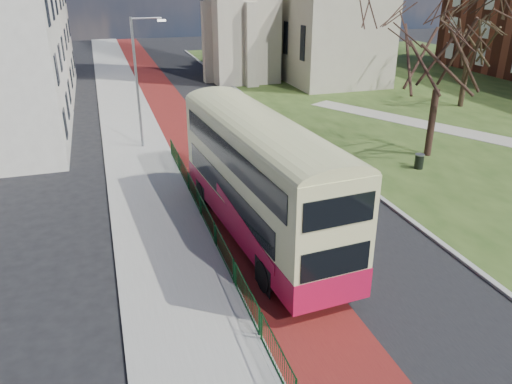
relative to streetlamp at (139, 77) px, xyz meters
name	(u,v)px	position (x,y,z in m)	size (l,w,h in m)	color
ground	(320,286)	(4.35, -18.00, -4.59)	(160.00, 160.00, 0.00)	black
road_carriageway	(225,131)	(5.85, 2.00, -4.59)	(9.00, 120.00, 0.01)	black
bus_lane	(188,135)	(3.15, 2.00, -4.59)	(3.40, 120.00, 0.01)	#591414
pavement_west	(133,139)	(-0.65, 2.00, -4.53)	(4.00, 120.00, 0.12)	gray
kerb_west	(162,136)	(1.35, 2.00, -4.53)	(0.25, 120.00, 0.13)	#999993
kerb_east	(275,119)	(10.45, 4.00, -4.53)	(0.25, 80.00, 0.13)	#999993
grass_green	(485,101)	(30.35, 4.00, -4.57)	(40.00, 80.00, 0.04)	#2C4619
pedestrian_railing	(215,235)	(1.40, -14.00, -4.04)	(0.07, 24.00, 1.12)	#0D3A18
street_block_far	(8,30)	(-9.65, 20.00, 1.17)	(10.30, 16.30, 11.50)	beige
streetlamp	(139,77)	(0.00, 0.00, 0.00)	(2.13, 0.18, 8.00)	gray
bus	(260,174)	(3.41, -13.81, -1.67)	(3.80, 12.45, 5.13)	#A80F33
winter_tree_near	(445,33)	(16.65, -6.90, 2.79)	(9.53, 9.53, 10.59)	#301E18
winter_tree_far	(473,29)	(26.97, 3.11, 1.75)	(7.85, 7.85, 9.10)	#332619
litter_bin	(419,161)	(14.75, -8.77, -4.11)	(0.54, 0.54, 0.87)	black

